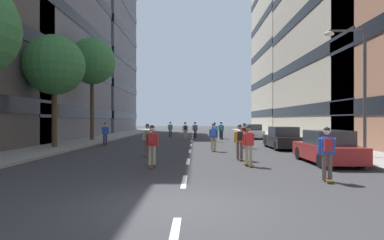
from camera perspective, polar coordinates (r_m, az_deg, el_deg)
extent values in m
plane|color=#333335|center=(30.53, -0.03, -3.71)|extent=(138.00, 138.00, 0.00)
cube|color=gray|center=(34.78, -15.58, -3.13)|extent=(3.54, 63.25, 0.14)
cube|color=gray|center=(34.58, 15.73, -3.15)|extent=(3.54, 63.25, 0.14)
cube|color=silver|center=(5.83, -3.22, -20.03)|extent=(0.16, 2.20, 0.01)
cube|color=silver|center=(10.66, -1.37, -10.77)|extent=(0.16, 2.20, 0.01)
cube|color=silver|center=(15.60, -0.71, -7.32)|extent=(0.16, 2.20, 0.01)
cube|color=silver|center=(20.57, -0.37, -5.53)|extent=(0.16, 2.20, 0.01)
cube|color=silver|center=(25.55, -0.17, -4.44)|extent=(0.16, 2.20, 0.01)
cube|color=silver|center=(30.53, -0.03, -3.70)|extent=(0.16, 2.20, 0.01)
cube|color=silver|center=(35.52, 0.07, -3.17)|extent=(0.16, 2.20, 0.01)
cube|color=silver|center=(40.52, 0.14, -2.77)|extent=(0.16, 2.20, 0.01)
cube|color=silver|center=(45.51, 0.20, -2.46)|extent=(0.16, 2.20, 0.01)
cube|color=silver|center=(50.50, 0.25, -2.21)|extent=(0.16, 2.20, 0.01)
cube|color=silver|center=(55.50, 0.28, -2.01)|extent=(0.16, 2.20, 0.01)
cube|color=slate|center=(40.96, -30.68, 16.53)|extent=(17.87, 19.98, 27.25)
cube|color=black|center=(39.28, -30.67, 1.10)|extent=(17.99, 20.10, 1.10)
cube|color=black|center=(39.63, -30.67, 7.68)|extent=(17.99, 20.10, 1.10)
cube|color=black|center=(40.48, -30.67, 14.06)|extent=(17.99, 20.10, 1.10)
cube|color=slate|center=(58.91, -20.24, 13.69)|extent=(17.87, 16.94, 31.77)
cube|color=black|center=(57.26, -20.24, 0.77)|extent=(17.99, 17.06, 1.10)
cube|color=black|center=(57.49, -20.24, 5.30)|extent=(17.99, 17.06, 1.10)
cube|color=black|center=(58.08, -20.24, 9.77)|extent=(17.99, 17.06, 1.10)
cube|color=black|center=(59.02, -20.24, 14.11)|extent=(17.99, 17.06, 1.10)
cube|color=black|center=(60.28, -20.24, 18.30)|extent=(17.99, 17.06, 1.10)
cube|color=#BCB29E|center=(59.09, 20.88, 15.38)|extent=(17.87, 17.21, 35.25)
cube|color=black|center=(57.00, 20.87, 1.08)|extent=(17.99, 17.33, 1.10)
cube|color=black|center=(57.31, 20.87, 6.12)|extent=(17.99, 17.33, 1.10)
cube|color=black|center=(58.06, 20.88, 11.07)|extent=(17.99, 17.33, 1.10)
cube|color=black|center=(59.23, 20.88, 15.85)|extent=(17.99, 17.33, 1.10)
cube|color=silver|center=(34.83, 10.60, -2.37)|extent=(1.80, 4.40, 0.70)
cube|color=#2D3338|center=(34.66, 10.64, -1.27)|extent=(1.60, 2.10, 0.64)
cylinder|color=black|center=(36.14, 8.95, -2.61)|extent=(0.22, 0.64, 0.64)
cylinder|color=black|center=(36.41, 11.45, -2.60)|extent=(0.22, 0.64, 0.64)
cylinder|color=black|center=(33.28, 9.67, -2.85)|extent=(0.22, 0.64, 0.64)
cylinder|color=black|center=(33.56, 12.37, -2.82)|extent=(0.22, 0.64, 0.64)
cube|color=black|center=(23.13, 15.73, -3.60)|extent=(1.80, 4.40, 0.70)
cube|color=#2D3338|center=(22.96, 15.83, -1.96)|extent=(1.60, 2.10, 0.64)
cylinder|color=black|center=(24.37, 13.02, -3.91)|extent=(0.22, 0.64, 0.64)
cylinder|color=black|center=(24.76, 16.65, -3.85)|extent=(0.22, 0.64, 0.64)
cylinder|color=black|center=(21.55, 14.68, -4.43)|extent=(0.22, 0.64, 0.64)
cylinder|color=black|center=(21.99, 18.74, -4.34)|extent=(0.22, 0.64, 0.64)
cube|color=maroon|center=(16.05, 22.72, -5.22)|extent=(1.80, 4.40, 0.70)
cube|color=#2D3338|center=(15.86, 22.93, -2.86)|extent=(1.60, 2.10, 0.64)
cylinder|color=black|center=(17.15, 18.40, -5.59)|extent=(0.22, 0.64, 0.64)
cylinder|color=black|center=(17.71, 23.36, -5.41)|extent=(0.22, 0.64, 0.64)
cylinder|color=black|center=(14.44, 21.94, -6.65)|extent=(0.22, 0.64, 0.64)
cylinder|color=black|center=(15.09, 27.64, -6.37)|extent=(0.22, 0.64, 0.64)
cylinder|color=#4C3823|center=(24.06, -23.16, 0.60)|extent=(0.36, 0.36, 4.19)
sphere|color=#387A3D|center=(24.35, -23.16, 8.94)|extent=(4.10, 4.10, 4.10)
cylinder|color=#4C3823|center=(31.60, -17.25, 1.96)|extent=(0.36, 0.36, 5.83)
sphere|color=#387A3D|center=(32.05, -17.25, 9.89)|extent=(4.30, 4.30, 4.30)
cylinder|color=#3F3F44|center=(18.67, 28.24, 4.30)|extent=(0.16, 0.16, 6.50)
cylinder|color=#3F3F44|center=(18.78, 25.74, 14.03)|extent=(1.80, 0.10, 0.10)
ellipsoid|color=silver|center=(18.39, 23.12, 13.85)|extent=(0.50, 0.30, 0.24)
cube|color=brown|center=(20.50, 3.82, -5.33)|extent=(0.22, 0.90, 0.02)
cylinder|color=#D8BF4C|center=(20.82, 3.79, -5.37)|extent=(0.18, 0.07, 0.07)
cylinder|color=#D8BF4C|center=(20.19, 3.86, -5.54)|extent=(0.18, 0.07, 0.07)
cylinder|color=tan|center=(20.46, 3.57, -4.18)|extent=(0.14, 0.14, 0.80)
cylinder|color=tan|center=(20.47, 4.08, -4.18)|extent=(0.14, 0.14, 0.80)
cube|color=blue|center=(20.43, 3.83, -2.29)|extent=(0.32, 0.21, 0.55)
cylinder|color=blue|center=(20.47, 3.20, -2.36)|extent=(0.09, 0.23, 0.55)
cylinder|color=blue|center=(20.49, 4.44, -2.36)|extent=(0.09, 0.23, 0.55)
sphere|color=beige|center=(20.43, 3.82, -1.01)|extent=(0.22, 0.22, 0.22)
sphere|color=black|center=(20.43, 3.82, -0.87)|extent=(0.21, 0.21, 0.21)
cube|color=#3F72BF|center=(20.25, 3.84, -2.23)|extent=(0.26, 0.16, 0.40)
cube|color=brown|center=(14.18, 9.97, -7.74)|extent=(0.35, 0.92, 0.02)
cylinder|color=#D8BF4C|center=(14.49, 9.56, -7.76)|extent=(0.19, 0.10, 0.07)
cylinder|color=#D8BF4C|center=(13.89, 10.41, -8.10)|extent=(0.19, 0.10, 0.07)
cylinder|color=tan|center=(14.11, 9.63, -6.10)|extent=(0.16, 0.16, 0.80)
cylinder|color=tan|center=(14.16, 10.32, -6.07)|extent=(0.16, 0.16, 0.80)
cube|color=red|center=(14.08, 9.98, -3.35)|extent=(0.35, 0.25, 0.55)
cylinder|color=red|center=(14.06, 9.06, -3.47)|extent=(0.13, 0.24, 0.55)
cylinder|color=red|center=(14.20, 10.75, -3.43)|extent=(0.13, 0.24, 0.55)
sphere|color=#997051|center=(14.08, 9.95, -1.50)|extent=(0.22, 0.22, 0.22)
sphere|color=black|center=(14.08, 9.95, -1.29)|extent=(0.21, 0.21, 0.21)
cube|color=brown|center=(29.53, 4.04, -3.68)|extent=(0.26, 0.91, 0.02)
cylinder|color=#D8BF4C|center=(29.85, 3.96, -3.73)|extent=(0.18, 0.08, 0.07)
cylinder|color=#D8BF4C|center=(29.22, 4.12, -3.81)|extent=(0.18, 0.08, 0.07)
cylinder|color=#594C47|center=(29.50, 3.87, -2.88)|extent=(0.15, 0.15, 0.80)
cylinder|color=#594C47|center=(29.52, 4.21, -2.88)|extent=(0.15, 0.15, 0.80)
cube|color=blue|center=(29.48, 4.04, -1.57)|extent=(0.33, 0.22, 0.55)
cylinder|color=blue|center=(29.51, 3.60, -1.62)|extent=(0.11, 0.23, 0.55)
cylinder|color=blue|center=(29.56, 4.45, -1.62)|extent=(0.11, 0.23, 0.55)
sphere|color=tan|center=(29.49, 4.04, -0.68)|extent=(0.22, 0.22, 0.22)
sphere|color=black|center=(29.49, 4.04, -0.59)|extent=(0.21, 0.21, 0.21)
cube|color=beige|center=(29.30, 4.09, -1.52)|extent=(0.27, 0.18, 0.40)
cube|color=brown|center=(13.91, -7.08, -7.89)|extent=(0.22, 0.91, 0.02)
cylinder|color=#D8BF4C|center=(14.23, -6.94, -7.90)|extent=(0.18, 0.07, 0.07)
cylinder|color=#D8BF4C|center=(13.60, -7.23, -8.28)|extent=(0.18, 0.07, 0.07)
cylinder|color=tan|center=(13.87, -7.46, -6.20)|extent=(0.14, 0.14, 0.80)
cylinder|color=tan|center=(13.85, -6.71, -6.21)|extent=(0.14, 0.14, 0.80)
cube|color=red|center=(13.80, -7.08, -3.42)|extent=(0.33, 0.21, 0.55)
cylinder|color=red|center=(13.88, -7.97, -3.51)|extent=(0.10, 0.23, 0.55)
cylinder|color=red|center=(13.83, -6.15, -3.53)|extent=(0.10, 0.23, 0.55)
sphere|color=beige|center=(13.80, -7.08, -1.53)|extent=(0.22, 0.22, 0.22)
sphere|color=black|center=(13.80, -7.08, -1.32)|extent=(0.21, 0.21, 0.21)
cube|color=#A52626|center=(13.62, -7.17, -3.34)|extent=(0.26, 0.17, 0.40)
cube|color=brown|center=(23.05, 9.22, -4.73)|extent=(0.34, 0.92, 0.02)
cylinder|color=#D8BF4C|center=(23.38, 9.23, -4.78)|extent=(0.19, 0.10, 0.07)
cylinder|color=#D8BF4C|center=(22.74, 9.21, -4.91)|extent=(0.19, 0.10, 0.07)
cylinder|color=tan|center=(23.02, 8.99, -3.71)|extent=(0.16, 0.16, 0.80)
cylinder|color=tan|center=(23.02, 9.44, -3.71)|extent=(0.16, 0.16, 0.80)
cube|color=red|center=(22.99, 9.22, -2.03)|extent=(0.35, 0.25, 0.55)
cylinder|color=red|center=(23.04, 8.67, -2.09)|extent=(0.13, 0.24, 0.55)
cylinder|color=red|center=(23.04, 9.77, -2.09)|extent=(0.13, 0.24, 0.55)
sphere|color=#997051|center=(23.00, 9.22, -0.89)|extent=(0.22, 0.22, 0.22)
sphere|color=black|center=(23.00, 9.22, -0.77)|extent=(0.21, 0.21, 0.21)
cube|color=black|center=(22.81, 9.21, -1.97)|extent=(0.28, 0.20, 0.40)
cube|color=brown|center=(16.19, 8.43, -6.77)|extent=(0.23, 0.91, 0.02)
cylinder|color=#D8BF4C|center=(16.50, 8.24, -6.80)|extent=(0.18, 0.08, 0.07)
cylinder|color=#D8BF4C|center=(15.88, 8.62, -7.07)|extent=(0.18, 0.08, 0.07)
cylinder|color=#594C47|center=(16.13, 8.11, -5.32)|extent=(0.14, 0.14, 0.80)
cylinder|color=#594C47|center=(16.16, 8.75, -5.31)|extent=(0.14, 0.14, 0.80)
cube|color=orange|center=(16.09, 8.43, -2.92)|extent=(0.33, 0.21, 0.55)
cylinder|color=orange|center=(16.11, 7.63, -3.02)|extent=(0.10, 0.23, 0.55)
cylinder|color=orange|center=(16.18, 9.17, -3.01)|extent=(0.10, 0.23, 0.55)
sphere|color=#997051|center=(16.09, 8.42, -1.30)|extent=(0.22, 0.22, 0.22)
sphere|color=black|center=(16.09, 8.42, -1.12)|extent=(0.21, 0.21, 0.21)
cube|color=black|center=(15.91, 8.54, -2.85)|extent=(0.26, 0.17, 0.40)
cube|color=brown|center=(11.48, 22.77, -9.59)|extent=(0.35, 0.92, 0.02)
cylinder|color=#D8BF4C|center=(11.80, 22.43, -9.56)|extent=(0.19, 0.10, 0.07)
cylinder|color=#D8BF4C|center=(11.18, 23.13, -10.10)|extent=(0.19, 0.10, 0.07)
cylinder|color=#594C47|center=(11.40, 22.32, -7.57)|extent=(0.16, 0.16, 0.80)
cylinder|color=#594C47|center=(11.44, 23.21, -7.54)|extent=(0.16, 0.16, 0.80)
cube|color=blue|center=(11.35, 22.77, -4.18)|extent=(0.35, 0.25, 0.55)
cylinder|color=blue|center=(11.36, 21.63, -4.31)|extent=(0.13, 0.24, 0.55)
cylinder|color=blue|center=(11.45, 23.80, -4.28)|extent=(0.13, 0.24, 0.55)
sphere|color=beige|center=(11.35, 22.75, -1.88)|extent=(0.22, 0.22, 0.22)
sphere|color=black|center=(11.34, 22.75, -1.62)|extent=(0.21, 0.21, 0.21)
cube|color=#A52626|center=(11.17, 22.97, -4.09)|extent=(0.28, 0.20, 0.40)
cube|color=brown|center=(26.32, -15.10, -4.13)|extent=(0.25, 0.91, 0.02)
cylinder|color=#D8BF4C|center=(26.64, -14.96, -4.19)|extent=(0.18, 0.08, 0.07)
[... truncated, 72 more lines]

